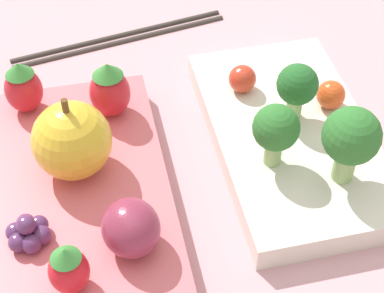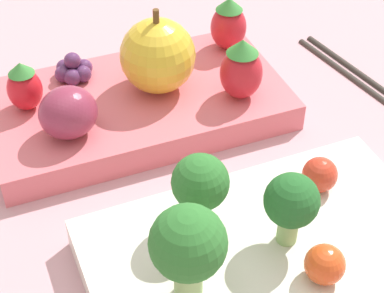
# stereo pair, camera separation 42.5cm
# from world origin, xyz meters

# --- Properties ---
(ground_plane) EXTENTS (4.00, 4.00, 0.00)m
(ground_plane) POSITION_xyz_m (0.00, 0.00, 0.00)
(ground_plane) COLOR #C6939E
(bento_box_savoury) EXTENTS (0.23, 0.15, 0.02)m
(bento_box_savoury) POSITION_xyz_m (0.01, 0.08, 0.01)
(bento_box_savoury) COLOR silver
(bento_box_savoury) RESTS_ON ground_plane
(bento_box_fruit) EXTENTS (0.25, 0.16, 0.02)m
(bento_box_fruit) POSITION_xyz_m (0.01, -0.09, 0.01)
(bento_box_fruit) COLOR #DB6670
(bento_box_fruit) RESTS_ON ground_plane
(broccoli_floret_0) EXTENTS (0.03, 0.03, 0.05)m
(broccoli_floret_0) POSITION_xyz_m (0.04, 0.05, 0.06)
(broccoli_floret_0) COLOR #93B770
(broccoli_floret_0) RESTS_ON bento_box_savoury
(broccoli_floret_1) EXTENTS (0.03, 0.03, 0.05)m
(broccoli_floret_1) POSITION_xyz_m (0.00, 0.09, 0.05)
(broccoli_floret_1) COLOR #93B770
(broccoli_floret_1) RESTS_ON bento_box_savoury
(broccoli_floret_2) EXTENTS (0.04, 0.04, 0.06)m
(broccoli_floret_2) POSITION_xyz_m (0.07, 0.09, 0.06)
(broccoli_floret_2) COLOR #93B770
(broccoli_floret_2) RESTS_ON bento_box_savoury
(cherry_tomato_0) EXTENTS (0.02, 0.02, 0.02)m
(cherry_tomato_0) POSITION_xyz_m (-0.04, 0.07, 0.03)
(cherry_tomato_0) COLOR red
(cherry_tomato_0) RESTS_ON bento_box_savoury
(cherry_tomato_1) EXTENTS (0.02, 0.02, 0.02)m
(cherry_tomato_1) POSITION_xyz_m (-0.00, 0.12, 0.03)
(cherry_tomato_1) COLOR #DB4C1E
(cherry_tomato_1) RESTS_ON bento_box_savoury
(apple) EXTENTS (0.06, 0.06, 0.07)m
(apple) POSITION_xyz_m (-0.01, -0.08, 0.05)
(apple) COLOR gold
(apple) RESTS_ON bento_box_fruit
(strawberry_0) EXTENTS (0.03, 0.03, 0.05)m
(strawberry_0) POSITION_xyz_m (-0.09, -0.10, 0.04)
(strawberry_0) COLOR red
(strawberry_0) RESTS_ON bento_box_fruit
(strawberry_1) EXTENTS (0.03, 0.03, 0.05)m
(strawberry_1) POSITION_xyz_m (-0.06, -0.04, 0.05)
(strawberry_1) COLOR red
(strawberry_1) RESTS_ON bento_box_fruit
(strawberry_2) EXTENTS (0.03, 0.03, 0.04)m
(strawberry_2) POSITION_xyz_m (0.09, -0.11, 0.04)
(strawberry_2) COLOR red
(strawberry_2) RESTS_ON bento_box_fruit
(plum) EXTENTS (0.04, 0.04, 0.04)m
(plum) POSITION_xyz_m (0.07, -0.07, 0.04)
(plum) COLOR #892D47
(plum) RESTS_ON bento_box_fruit
(grape_cluster) EXTENTS (0.03, 0.03, 0.02)m
(grape_cluster) POSITION_xyz_m (0.04, -0.13, 0.03)
(grape_cluster) COLOR #562D5B
(grape_cluster) RESTS_ON bento_box_fruit
(chopsticks_pair) EXTENTS (0.02, 0.21, 0.01)m
(chopsticks_pair) POSITION_xyz_m (-0.18, -0.00, 0.00)
(chopsticks_pair) COLOR #332D28
(chopsticks_pair) RESTS_ON ground_plane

